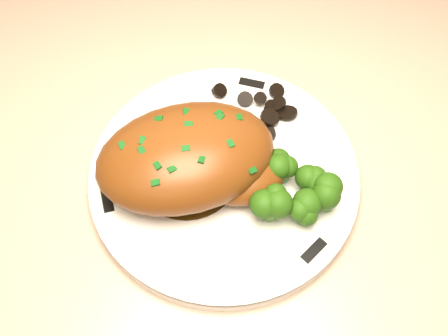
{
  "coord_description": "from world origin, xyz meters",
  "views": [
    {
      "loc": [
        0.23,
        1.41,
        1.34
      ],
      "look_at": [
        0.24,
        1.69,
        0.85
      ],
      "focal_mm": 45.0,
      "sensor_mm": 36.0,
      "label": 1
    }
  ],
  "objects_px": {
    "broccoli_florets": "(293,188)",
    "plate": "(224,177)",
    "counter": "(179,312)",
    "chicken_breast": "(192,159)"
  },
  "relations": [
    {
      "from": "broccoli_florets",
      "to": "plate",
      "type": "bearing_deg",
      "value": 155.27
    },
    {
      "from": "counter",
      "to": "chicken_breast",
      "type": "height_order",
      "value": "counter"
    },
    {
      "from": "plate",
      "to": "chicken_breast",
      "type": "bearing_deg",
      "value": -173.6
    },
    {
      "from": "plate",
      "to": "counter",
      "type": "bearing_deg",
      "value": -166.71
    },
    {
      "from": "chicken_breast",
      "to": "broccoli_florets",
      "type": "height_order",
      "value": "chicken_breast"
    },
    {
      "from": "counter",
      "to": "chicken_breast",
      "type": "distance_m",
      "value": 0.46
    },
    {
      "from": "chicken_breast",
      "to": "broccoli_florets",
      "type": "xyz_separation_m",
      "value": [
        0.1,
        -0.03,
        -0.01
      ]
    },
    {
      "from": "plate",
      "to": "chicken_breast",
      "type": "height_order",
      "value": "chicken_breast"
    },
    {
      "from": "counter",
      "to": "broccoli_florets",
      "type": "xyz_separation_m",
      "value": [
        0.14,
        -0.01,
        0.45
      ]
    },
    {
      "from": "chicken_breast",
      "to": "counter",
      "type": "bearing_deg",
      "value": -176.9
    }
  ]
}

